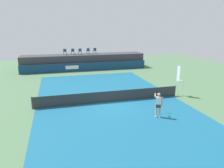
{
  "coord_description": "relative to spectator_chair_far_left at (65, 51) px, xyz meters",
  "views": [
    {
      "loc": [
        -4.29,
        -16.56,
        6.18
      ],
      "look_at": [
        0.75,
        2.0,
        1.0
      ],
      "focal_mm": 34.22,
      "sensor_mm": 36.0,
      "label": 1
    }
  ],
  "objects": [
    {
      "name": "tennis_ball",
      "position": [
        6.39,
        -19.41,
        -2.66
      ],
      "size": [
        0.07,
        0.07,
        0.07
      ],
      "primitive_type": "sphere",
      "color": "#D8EA33",
      "rests_on": "court_inner"
    },
    {
      "name": "spectator_chair_right",
      "position": [
        3.4,
        0.05,
        0.0
      ],
      "size": [
        0.46,
        0.46,
        0.89
      ],
      "color": "#2D3D56",
      "rests_on": "spectator_platform"
    },
    {
      "name": "sponsor_wall",
      "position": [
        2.74,
        -1.79,
        -2.09
      ],
      "size": [
        18.0,
        0.22,
        1.2
      ],
      "color": "navy",
      "rests_on": "ground"
    },
    {
      "name": "spectator_chair_left",
      "position": [
        1.14,
        0.04,
        0.0
      ],
      "size": [
        0.45,
        0.45,
        0.89
      ],
      "color": "#2D3D56",
      "rests_on": "spectator_platform"
    },
    {
      "name": "spectator_chair_far_right",
      "position": [
        4.44,
        0.19,
        0.0
      ],
      "size": [
        0.48,
        0.48,
        0.89
      ],
      "color": "#2D3D56",
      "rests_on": "spectator_platform"
    },
    {
      "name": "ground_plane",
      "position": [
        2.75,
        -12.29,
        -2.69
      ],
      "size": [
        48.0,
        48.0,
        0.0
      ],
      "primitive_type": "plane",
      "color": "#4C704C"
    },
    {
      "name": "net_post_far",
      "position": [
        8.95,
        -15.29,
        -2.19
      ],
      "size": [
        0.1,
        0.1,
        1.0
      ],
      "primitive_type": "cylinder",
      "color": "#4C4C51",
      "rests_on": "ground"
    },
    {
      "name": "tennis_player",
      "position": [
        5.25,
        -19.18,
        -1.73
      ],
      "size": [
        0.63,
        1.26,
        1.77
      ],
      "color": "white",
      "rests_on": "court_inner"
    },
    {
      "name": "umpire_chair",
      "position": [
        9.28,
        -15.29,
        -1.11
      ],
      "size": [
        0.45,
        0.45,
        2.76
      ],
      "color": "white",
      "rests_on": "ground"
    },
    {
      "name": "spectator_chair_far_left",
      "position": [
        0.0,
        0.0,
        0.0
      ],
      "size": [
        0.48,
        0.48,
        0.89
      ],
      "color": "#2D3D56",
      "rests_on": "spectator_platform"
    },
    {
      "name": "net_post_near",
      "position": [
        -3.45,
        -15.29,
        -2.19
      ],
      "size": [
        0.1,
        0.1,
        1.0
      ],
      "primitive_type": "cylinder",
      "color": "#4C4C51",
      "rests_on": "ground"
    },
    {
      "name": "tennis_net",
      "position": [
        2.75,
        -15.29,
        -2.22
      ],
      "size": [
        12.4,
        0.02,
        0.95
      ],
      "primitive_type": "cube",
      "color": "#2D2D2D",
      "rests_on": "ground"
    },
    {
      "name": "spectator_platform",
      "position": [
        2.75,
        0.01,
        -1.59
      ],
      "size": [
        18.0,
        2.8,
        2.2
      ],
      "primitive_type": "cube",
      "color": "#38383D",
      "rests_on": "ground"
    },
    {
      "name": "spectator_chair_center",
      "position": [
        2.17,
        -0.09,
        0.0
      ],
      "size": [
        0.45,
        0.45,
        0.89
      ],
      "color": "#2D3D56",
      "rests_on": "spectator_platform"
    },
    {
      "name": "court_inner",
      "position": [
        2.75,
        -15.29,
        -2.69
      ],
      "size": [
        12.0,
        22.0,
        0.0
      ],
      "primitive_type": "cube",
      "color": "#16597A",
      "rests_on": "ground"
    }
  ]
}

